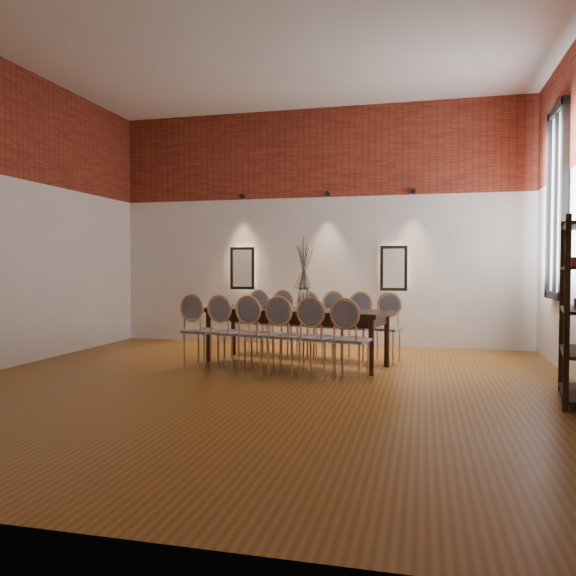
% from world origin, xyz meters
% --- Properties ---
extents(floor, '(7.00, 7.00, 0.02)m').
position_xyz_m(floor, '(0.00, 0.00, -0.01)').
color(floor, brown).
rests_on(floor, ground).
extents(ceiling, '(7.00, 7.00, 0.02)m').
position_xyz_m(ceiling, '(0.00, 0.00, 4.01)').
color(ceiling, silver).
rests_on(ceiling, ground).
extents(wall_back, '(7.00, 0.10, 4.00)m').
position_xyz_m(wall_back, '(0.00, 3.55, 2.00)').
color(wall_back, silver).
rests_on(wall_back, ground).
extents(wall_front, '(7.00, 0.10, 4.00)m').
position_xyz_m(wall_front, '(0.00, -3.55, 2.00)').
color(wall_front, silver).
rests_on(wall_front, ground).
extents(brick_band_back, '(7.00, 0.02, 1.50)m').
position_xyz_m(brick_band_back, '(0.00, 3.48, 3.25)').
color(brick_band_back, maroon).
rests_on(brick_band_back, ground).
extents(niche_left, '(0.36, 0.06, 0.66)m').
position_xyz_m(niche_left, '(-1.30, 3.45, 1.30)').
color(niche_left, '#FFEAC6').
rests_on(niche_left, wall_back).
extents(niche_right, '(0.36, 0.06, 0.66)m').
position_xyz_m(niche_right, '(1.30, 3.45, 1.30)').
color(niche_right, '#FFEAC6').
rests_on(niche_right, wall_back).
extents(spot_fixture_left, '(0.08, 0.10, 0.08)m').
position_xyz_m(spot_fixture_left, '(-1.30, 3.42, 2.55)').
color(spot_fixture_left, black).
rests_on(spot_fixture_left, wall_back).
extents(spot_fixture_mid, '(0.08, 0.10, 0.08)m').
position_xyz_m(spot_fixture_mid, '(0.20, 3.42, 2.55)').
color(spot_fixture_mid, black).
rests_on(spot_fixture_mid, wall_back).
extents(spot_fixture_right, '(0.08, 0.10, 0.08)m').
position_xyz_m(spot_fixture_right, '(1.60, 3.42, 2.55)').
color(spot_fixture_right, black).
rests_on(spot_fixture_right, wall_back).
extents(window_glass, '(0.02, 0.78, 2.38)m').
position_xyz_m(window_glass, '(3.46, 2.00, 2.15)').
color(window_glass, silver).
rests_on(window_glass, wall_right).
extents(window_frame, '(0.08, 0.90, 2.50)m').
position_xyz_m(window_frame, '(3.44, 2.00, 2.15)').
color(window_frame, black).
rests_on(window_frame, wall_right).
extents(window_mullion, '(0.06, 0.06, 2.40)m').
position_xyz_m(window_mullion, '(3.44, 2.00, 2.15)').
color(window_mullion, black).
rests_on(window_mullion, wall_right).
extents(dining_table, '(2.66, 1.37, 0.75)m').
position_xyz_m(dining_table, '(0.08, 1.50, 0.38)').
color(dining_table, black).
rests_on(dining_table, floor).
extents(chair_near_a, '(0.53, 0.53, 0.94)m').
position_xyz_m(chair_near_a, '(-1.11, 1.07, 0.47)').
color(chair_near_a, tan).
rests_on(chair_near_a, floor).
extents(chair_near_b, '(0.53, 0.53, 0.94)m').
position_xyz_m(chair_near_b, '(-0.69, 0.97, 0.47)').
color(chair_near_b, tan).
rests_on(chair_near_b, floor).
extents(chair_near_c, '(0.53, 0.53, 0.94)m').
position_xyz_m(chair_near_c, '(-0.28, 0.88, 0.47)').
color(chair_near_c, tan).
rests_on(chair_near_c, floor).
extents(chair_near_d, '(0.53, 0.53, 0.94)m').
position_xyz_m(chair_near_d, '(0.13, 0.78, 0.47)').
color(chair_near_d, tan).
rests_on(chair_near_d, floor).
extents(chair_near_e, '(0.53, 0.53, 0.94)m').
position_xyz_m(chair_near_e, '(0.54, 0.69, 0.47)').
color(chair_near_e, tan).
rests_on(chair_near_e, floor).
extents(chair_near_f, '(0.53, 0.53, 0.94)m').
position_xyz_m(chair_near_f, '(0.95, 0.59, 0.47)').
color(chair_near_f, tan).
rests_on(chair_near_f, floor).
extents(chair_far_a, '(0.53, 0.53, 0.94)m').
position_xyz_m(chair_far_a, '(-0.80, 2.41, 0.47)').
color(chair_far_a, tan).
rests_on(chair_far_a, floor).
extents(chair_far_b, '(0.53, 0.53, 0.94)m').
position_xyz_m(chair_far_b, '(-0.39, 2.31, 0.47)').
color(chair_far_b, tan).
rests_on(chair_far_b, floor).
extents(chair_far_c, '(0.53, 0.53, 0.94)m').
position_xyz_m(chair_far_c, '(0.03, 2.22, 0.47)').
color(chair_far_c, tan).
rests_on(chair_far_c, floor).
extents(chair_far_d, '(0.53, 0.53, 0.94)m').
position_xyz_m(chair_far_d, '(0.44, 2.12, 0.47)').
color(chair_far_d, tan).
rests_on(chair_far_d, floor).
extents(chair_far_e, '(0.53, 0.53, 0.94)m').
position_xyz_m(chair_far_e, '(0.85, 2.03, 0.47)').
color(chair_far_e, tan).
rests_on(chair_far_e, floor).
extents(chair_far_f, '(0.53, 0.53, 0.94)m').
position_xyz_m(chair_far_f, '(1.26, 1.93, 0.47)').
color(chair_far_f, tan).
rests_on(chair_far_f, floor).
extents(vase, '(0.14, 0.14, 0.30)m').
position_xyz_m(vase, '(0.21, 1.47, 0.90)').
color(vase, silver).
rests_on(vase, dining_table).
extents(dried_branches, '(0.50, 0.50, 0.70)m').
position_xyz_m(dried_branches, '(0.21, 1.47, 1.35)').
color(dried_branches, brown).
rests_on(dried_branches, vase).
extents(bowl, '(0.24, 0.24, 0.18)m').
position_xyz_m(bowl, '(-0.15, 1.50, 0.84)').
color(bowl, brown).
rests_on(bowl, dining_table).
extents(book, '(0.29, 0.23, 0.03)m').
position_xyz_m(book, '(-0.22, 1.55, 0.77)').
color(book, '#841C4F').
rests_on(book, dining_table).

